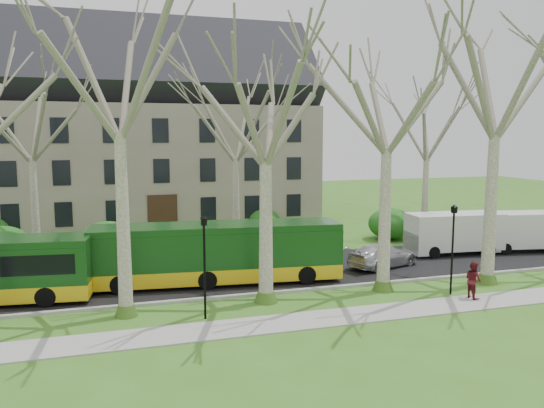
{
  "coord_description": "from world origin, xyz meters",
  "views": [
    {
      "loc": [
        -9.52,
        -22.38,
        7.7
      ],
      "look_at": [
        -1.86,
        3.0,
        4.22
      ],
      "focal_mm": 35.0,
      "sensor_mm": 36.0,
      "label": 1
    }
  ],
  "objects_px": {
    "bus_follow": "(218,252)",
    "van_b": "(525,232)",
    "pedestrian_b": "(473,280)",
    "sedan": "(382,255)",
    "van_a": "(454,234)"
  },
  "relations": [
    {
      "from": "van_a",
      "to": "van_b",
      "type": "bearing_deg",
      "value": -1.57
    },
    {
      "from": "sedan",
      "to": "van_a",
      "type": "relative_size",
      "value": 0.77
    },
    {
      "from": "bus_follow",
      "to": "van_a",
      "type": "xyz_separation_m",
      "value": [
        15.89,
        2.24,
        -0.27
      ]
    },
    {
      "from": "bus_follow",
      "to": "van_b",
      "type": "bearing_deg",
      "value": 10.24
    },
    {
      "from": "sedan",
      "to": "van_b",
      "type": "distance_m",
      "value": 11.19
    },
    {
      "from": "van_b",
      "to": "pedestrian_b",
      "type": "height_order",
      "value": "van_b"
    },
    {
      "from": "bus_follow",
      "to": "pedestrian_b",
      "type": "bearing_deg",
      "value": -23.3
    },
    {
      "from": "pedestrian_b",
      "to": "van_a",
      "type": "bearing_deg",
      "value": -33.1
    },
    {
      "from": "sedan",
      "to": "pedestrian_b",
      "type": "relative_size",
      "value": 2.65
    },
    {
      "from": "bus_follow",
      "to": "pedestrian_b",
      "type": "relative_size",
      "value": 7.27
    },
    {
      "from": "sedan",
      "to": "van_b",
      "type": "bearing_deg",
      "value": -103.75
    },
    {
      "from": "van_b",
      "to": "pedestrian_b",
      "type": "bearing_deg",
      "value": -132.02
    },
    {
      "from": "bus_follow",
      "to": "pedestrian_b",
      "type": "xyz_separation_m",
      "value": [
        10.97,
        -6.1,
        -0.71
      ]
    },
    {
      "from": "sedan",
      "to": "van_a",
      "type": "height_order",
      "value": "van_a"
    },
    {
      "from": "van_a",
      "to": "pedestrian_b",
      "type": "xyz_separation_m",
      "value": [
        -4.92,
        -8.34,
        -0.44
      ]
    }
  ]
}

